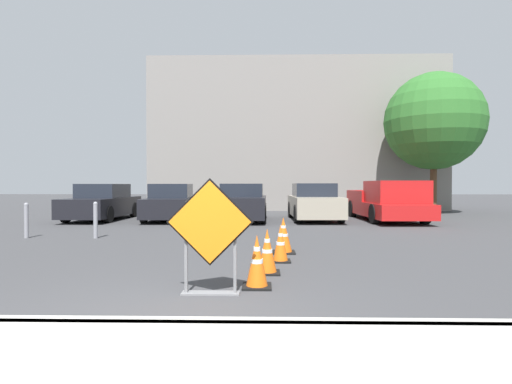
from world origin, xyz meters
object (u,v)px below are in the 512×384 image
Objects in this scene: traffic_cone_third at (280,244)px; parked_car_second at (171,203)px; bollard_nearest at (96,219)px; traffic_cone_second at (267,252)px; pickup_truck at (388,203)px; traffic_cone_nearest at (257,262)px; parked_car_nearest at (103,203)px; road_closed_sign at (210,231)px; parked_car_fourth at (314,203)px; traffic_cone_fourth at (283,236)px; parked_car_third at (242,203)px; bollard_second at (26,219)px.

parked_car_second reaches higher than traffic_cone_third.
parked_car_second reaches higher than bollard_nearest.
traffic_cone_second is 1.06× the size of traffic_cone_third.
parked_car_second is at bearing -2.02° from pickup_truck.
traffic_cone_nearest is 1.02× the size of traffic_cone_second.
road_closed_sign is at bearing 118.84° from parked_car_nearest.
road_closed_sign is at bearing 61.16° from pickup_truck.
traffic_cone_fourth is at bearing 77.22° from parked_car_fourth.
road_closed_sign is 1.58m from traffic_cone_second.
pickup_truck reaches higher than parked_car_fourth.
road_closed_sign is at bearing 91.58° from parked_car_third.
parked_car_nearest is at bearing -8.09° from parked_car_second.
parked_car_second reaches higher than parked_car_nearest.
parked_car_nearest is at bearing 128.16° from traffic_cone_third.
traffic_cone_nearest is 0.17× the size of parked_car_third.
parked_car_third is at bearing 99.60° from traffic_cone_fourth.
traffic_cone_second is 12.09m from parked_car_nearest.
traffic_cone_fourth is at bearing 115.17° from parked_car_second.
traffic_cone_second is at bearing 108.27° from parked_car_second.
bollard_second is (-6.90, 2.23, 0.14)m from traffic_cone_fourth.
parked_car_third is 6.59m from bollard_nearest.
traffic_cone_nearest is at bearing -99.55° from traffic_cone_second.
pickup_truck is 5.65× the size of bollard_nearest.
parked_car_third reaches higher than bollard_nearest.
parked_car_nearest is 0.82× the size of pickup_truck.
pickup_truck reaches higher than traffic_cone_fourth.
road_closed_sign reaches higher than parked_car_fourth.
traffic_cone_fourth is 8.85m from parked_car_second.
traffic_cone_fourth is 0.18× the size of parked_car_second.
traffic_cone_fourth is at bearing -17.88° from bollard_second.
bollard_nearest reaches higher than traffic_cone_third.
parked_car_second is at bearing 0.70° from parked_car_fourth.
bollard_nearest is (-3.88, 5.50, -0.31)m from road_closed_sign.
parked_car_third is at bearing 90.95° from road_closed_sign.
road_closed_sign reaches higher than traffic_cone_third.
road_closed_sign is 11.56m from parked_car_fourth.
traffic_cone_third is at bearing 77.82° from traffic_cone_nearest.
traffic_cone_third is 0.99m from traffic_cone_fourth.
traffic_cone_second is 2.01m from traffic_cone_fourth.
traffic_cone_fourth is (0.10, 0.98, 0.03)m from traffic_cone_third.
parked_car_fourth is at bearing -7.12° from pickup_truck.
traffic_cone_fourth is 8.13m from parked_car_fourth.
road_closed_sign is 12.80m from parked_car_nearest.
traffic_cone_nearest reaches higher than traffic_cone_second.
parked_car_second is at bearing -0.99° from parked_car_third.
traffic_cone_nearest is 1.94m from traffic_cone_third.
parked_car_second is 2.94m from parked_car_third.
bollard_second is at bearing 136.45° from road_closed_sign.
parked_car_nearest is 1.07× the size of parked_car_third.
parked_car_third reaches higher than bollard_second.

